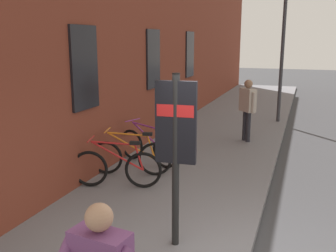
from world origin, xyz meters
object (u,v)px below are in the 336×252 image
(bicycle_far_end, at_px, (117,168))
(pedestrian_by_facade, at_px, (248,104))
(street_lamp, at_px, (284,28))
(transit_info_sign, at_px, (176,134))
(bicycle_by_door, at_px, (131,157))
(bicycle_under_window, at_px, (148,147))

(bicycle_far_end, height_order, pedestrian_by_facade, pedestrian_by_facade)
(street_lamp, bearing_deg, transit_info_sign, 175.34)
(street_lamp, bearing_deg, bicycle_by_door, 159.21)
(bicycle_by_door, height_order, transit_info_sign, transit_info_sign)
(pedestrian_by_facade, relative_size, street_lamp, 0.32)
(bicycle_far_end, xyz_separation_m, transit_info_sign, (-1.62, -1.75, 1.21))
(bicycle_under_window, bearing_deg, bicycle_by_door, 176.50)
(bicycle_under_window, xyz_separation_m, street_lamp, (5.85, -2.48, 2.79))
(transit_info_sign, height_order, street_lamp, street_lamp)
(bicycle_by_door, bearing_deg, bicycle_far_end, -176.18)
(bicycle_by_door, height_order, street_lamp, street_lamp)
(bicycle_by_door, relative_size, pedestrian_by_facade, 1.00)
(bicycle_far_end, distance_m, transit_info_sign, 2.68)
(bicycle_under_window, relative_size, street_lamp, 0.31)
(bicycle_far_end, relative_size, street_lamp, 0.32)
(street_lamp, bearing_deg, bicycle_far_end, 161.44)
(bicycle_under_window, distance_m, street_lamp, 6.94)
(bicycle_far_end, relative_size, pedestrian_by_facade, 0.99)
(bicycle_by_door, relative_size, transit_info_sign, 0.72)
(bicycle_far_end, relative_size, transit_info_sign, 0.72)
(bicycle_far_end, bearing_deg, bicycle_by_door, 3.82)
(bicycle_far_end, bearing_deg, bicycle_under_window, -0.07)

